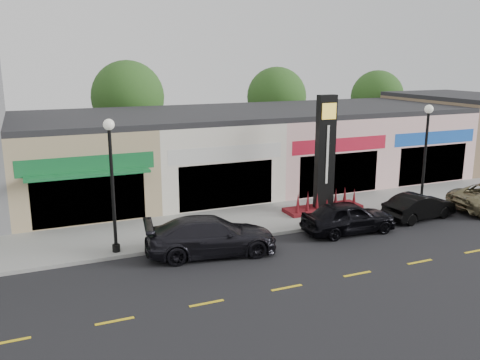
{
  "coord_description": "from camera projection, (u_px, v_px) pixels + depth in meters",
  "views": [
    {
      "loc": [
        -11.01,
        -17.59,
        7.87
      ],
      "look_at": [
        -1.82,
        4.0,
        2.27
      ],
      "focal_mm": 38.0,
      "sensor_mm": 36.0,
      "label": 1
    }
  ],
  "objects": [
    {
      "name": "tree_rear_mid",
      "position": [
        276.0,
        97.0,
        41.13
      ],
      "size": [
        4.8,
        4.8,
        7.29
      ],
      "color": "#382619",
      "rests_on": "ground"
    },
    {
      "name": "shop_pink_w",
      "position": [
        297.0,
        144.0,
        33.57
      ],
      "size": [
        7.0,
        10.01,
        4.8
      ],
      "color": "beige",
      "rests_on": "ground"
    },
    {
      "name": "curb",
      "position": [
        292.0,
        231.0,
        23.62
      ],
      "size": [
        52.0,
        0.2,
        0.15
      ],
      "primitive_type": "cube",
      "color": "gray",
      "rests_on": "ground"
    },
    {
      "name": "car_black_conv",
      "position": [
        419.0,
        206.0,
        25.53
      ],
      "size": [
        1.84,
        4.11,
        1.31
      ],
      "primitive_type": "imported",
      "rotation": [
        0.0,
        0.0,
        1.69
      ],
      "color": "black",
      "rests_on": "ground"
    },
    {
      "name": "shop_beige",
      "position": [
        77.0,
        160.0,
        28.23
      ],
      "size": [
        7.0,
        10.85,
        4.8
      ],
      "color": "tan",
      "rests_on": "ground"
    },
    {
      "name": "tree_rear_east",
      "position": [
        377.0,
        97.0,
        45.0
      ],
      "size": [
        4.6,
        4.6,
        6.94
      ],
      "color": "#382619",
      "rests_on": "ground"
    },
    {
      "name": "sidewalk",
      "position": [
        270.0,
        218.0,
        25.64
      ],
      "size": [
        52.0,
        4.3,
        0.15
      ],
      "primitive_type": "cube",
      "color": "gray",
      "rests_on": "ground"
    },
    {
      "name": "pylon_sign",
      "position": [
        324.0,
        171.0,
        26.13
      ],
      "size": [
        4.2,
        1.3,
        6.0
      ],
      "color": "#520E14",
      "rests_on": "sidewalk"
    },
    {
      "name": "shop_cream",
      "position": [
        197.0,
        151.0,
        30.9
      ],
      "size": [
        7.0,
        10.01,
        4.8
      ],
      "color": "white",
      "rests_on": "ground"
    },
    {
      "name": "lamp_east_near",
      "position": [
        426.0,
        146.0,
        26.24
      ],
      "size": [
        0.44,
        0.44,
        5.47
      ],
      "color": "black",
      "rests_on": "sidewalk"
    },
    {
      "name": "shop_pink_e",
      "position": [
        383.0,
        138.0,
        36.24
      ],
      "size": [
        7.0,
        10.01,
        4.8
      ],
      "color": "beige",
      "rests_on": "ground"
    },
    {
      "name": "lamp_west_near",
      "position": [
        112.0,
        173.0,
        20.15
      ],
      "size": [
        0.44,
        0.44,
        5.47
      ],
      "color": "black",
      "rests_on": "sidewalk"
    },
    {
      "name": "tree_rear_west",
      "position": [
        128.0,
        97.0,
        36.48
      ],
      "size": [
        5.2,
        5.2,
        7.83
      ],
      "color": "#382619",
      "rests_on": "ground"
    },
    {
      "name": "car_dark_sedan",
      "position": [
        211.0,
        236.0,
        20.89
      ],
      "size": [
        3.06,
        5.72,
        1.58
      ],
      "primitive_type": "imported",
      "rotation": [
        0.0,
        0.0,
        1.41
      ],
      "color": "black",
      "rests_on": "ground"
    },
    {
      "name": "ground",
      "position": [
        315.0,
        248.0,
        21.76
      ],
      "size": [
        120.0,
        120.0,
        0.0
      ],
      "primitive_type": "plane",
      "color": "black",
      "rests_on": "ground"
    },
    {
      "name": "shop_tan",
      "position": [
        458.0,
        129.0,
        38.85
      ],
      "size": [
        7.0,
        10.01,
        5.3
      ],
      "color": "#836A4C",
      "rests_on": "ground"
    },
    {
      "name": "car_black_sedan",
      "position": [
        349.0,
        217.0,
        23.47
      ],
      "size": [
        1.98,
        4.51,
        1.51
      ],
      "primitive_type": "imported",
      "rotation": [
        0.0,
        0.0,
        1.53
      ],
      "color": "black",
      "rests_on": "ground"
    }
  ]
}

